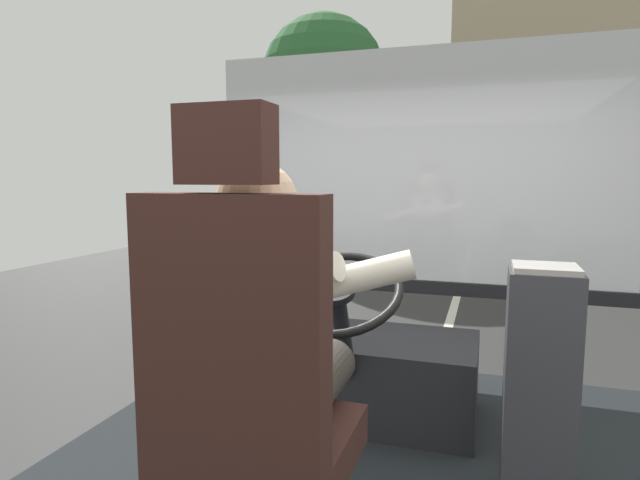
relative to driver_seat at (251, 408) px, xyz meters
name	(u,v)px	position (x,y,z in m)	size (l,w,h in m)	color
ground	(463,277)	(0.12, 9.21, -1.34)	(18.00, 44.00, 0.06)	#2D2D2D
driver_seat	(251,408)	(0.00, 0.00, 0.00)	(0.48, 0.48, 1.34)	black
bus_driver	(268,331)	(0.00, 0.12, 0.17)	(0.77, 0.55, 0.74)	#332D28
steering_console	(362,371)	(0.00, 1.25, -0.35)	(1.10, 1.01, 0.86)	black
fare_box	(539,387)	(0.77, 0.75, -0.14)	(0.24, 0.22, 0.88)	#333338
windshield_panel	(412,199)	(0.12, 2.03, 0.47)	(2.50, 0.08, 1.48)	silver
street_tree	(324,79)	(-3.22, 10.74, 2.88)	(2.87, 2.87, 5.65)	#4C3828
shop_building	(614,95)	(4.15, 17.65, 3.17)	(9.67, 5.34, 8.98)	tan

